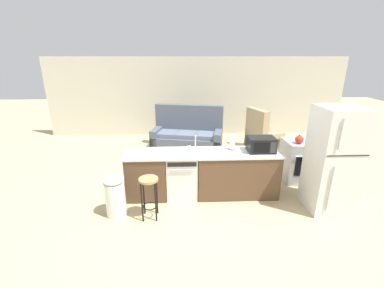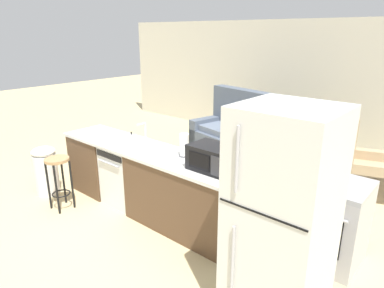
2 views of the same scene
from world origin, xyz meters
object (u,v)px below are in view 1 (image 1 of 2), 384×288
(refrigerator, at_px, (333,160))
(paper_towel_roll, at_px, (232,143))
(bar_stool, at_px, (149,190))
(dishwasher, at_px, (182,175))
(trash_bin, at_px, (115,195))
(microwave, at_px, (261,144))
(stove_range, at_px, (301,161))
(soap_bottle, at_px, (189,149))
(couch, at_px, (188,136))
(kettle, at_px, (299,140))
(armchair, at_px, (261,137))

(refrigerator, distance_m, paper_towel_roll, 1.76)
(refrigerator, xyz_separation_m, bar_stool, (-3.15, -0.19, -0.39))
(dishwasher, relative_size, trash_bin, 1.14)
(dishwasher, height_order, microwave, microwave)
(trash_bin, bearing_deg, bar_stool, -10.04)
(trash_bin, bearing_deg, stove_range, 17.48)
(stove_range, bearing_deg, soap_bottle, -167.33)
(soap_bottle, xyz_separation_m, bar_stool, (-0.69, -0.73, -0.44))
(dishwasher, distance_m, trash_bin, 1.31)
(refrigerator, xyz_separation_m, trash_bin, (-3.74, -0.08, -0.55))
(dishwasher, bearing_deg, couch, 86.13)
(kettle, bearing_deg, trash_bin, -163.59)
(microwave, distance_m, kettle, 1.03)
(stove_range, xyz_separation_m, refrigerator, (-0.00, -1.10, 0.48))
(microwave, relative_size, paper_towel_roll, 1.77)
(refrigerator, xyz_separation_m, soap_bottle, (-2.46, 0.54, 0.05))
(paper_towel_roll, distance_m, trash_bin, 2.34)
(bar_stool, bearing_deg, refrigerator, 3.40)
(paper_towel_roll, bearing_deg, stove_range, 14.85)
(stove_range, distance_m, microwave, 1.36)
(couch, bearing_deg, dishwasher, -93.87)
(bar_stool, bearing_deg, dishwasher, 53.26)
(dishwasher, xyz_separation_m, couch, (0.18, 2.70, -0.03))
(refrigerator, height_order, bar_stool, refrigerator)
(armchair, bearing_deg, bar_stool, -131.17)
(dishwasher, distance_m, microwave, 1.63)
(soap_bottle, height_order, trash_bin, soap_bottle)
(kettle, bearing_deg, stove_range, 37.16)
(couch, xyz_separation_m, armchair, (2.16, -0.12, -0.04))
(stove_range, distance_m, armchair, 2.05)
(microwave, bearing_deg, trash_bin, -166.62)
(paper_towel_roll, xyz_separation_m, kettle, (1.46, 0.31, -0.05))
(dishwasher, bearing_deg, trash_bin, -151.14)
(bar_stool, bearing_deg, soap_bottle, 46.81)
(paper_towel_roll, bearing_deg, bar_stool, -150.73)
(refrigerator, height_order, soap_bottle, refrigerator)
(dishwasher, distance_m, stove_range, 2.66)
(dishwasher, relative_size, armchair, 0.70)
(dishwasher, bearing_deg, refrigerator, -11.93)
(microwave, relative_size, bar_stool, 0.68)
(soap_bottle, xyz_separation_m, kettle, (2.30, 0.43, 0.01))
(dishwasher, distance_m, bar_stool, 0.93)
(bar_stool, xyz_separation_m, couch, (0.73, 3.43, -0.14))
(dishwasher, height_order, soap_bottle, soap_bottle)
(trash_bin, height_order, couch, couch)
(microwave, distance_m, armchair, 2.80)
(soap_bottle, xyz_separation_m, armchair, (2.21, 2.58, -0.62))
(trash_bin, distance_m, couch, 3.58)
(dishwasher, xyz_separation_m, stove_range, (2.60, 0.55, 0.03))
(armchair, bearing_deg, refrigerator, -85.38)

